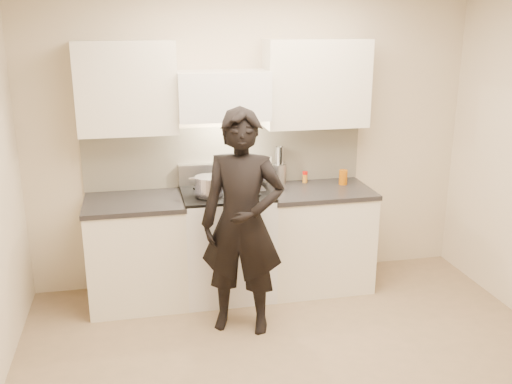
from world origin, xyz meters
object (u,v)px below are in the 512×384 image
person (242,223)px  utensil_crock (279,172)px  counter_right (317,237)px  stove (227,243)px  wok (246,173)px

person → utensil_crock: bearing=79.9°
utensil_crock → counter_right: bearing=-39.2°
stove → utensil_crock: utensil_crock is taller
wok → utensil_crock: 0.36m
person → wok: bearing=96.7°
counter_right → person: (-0.81, -0.63, 0.41)m
counter_right → person: size_ratio=0.53×
stove → counter_right: size_ratio=1.04×
utensil_crock → person: bearing=-120.3°
counter_right → wok: size_ratio=1.84×
counter_right → utensil_crock: utensil_crock is taller
stove → utensil_crock: 0.80m
counter_right → wok: (-0.63, 0.12, 0.61)m
stove → wok: wok is taller
person → stove: bearing=112.1°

